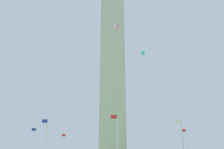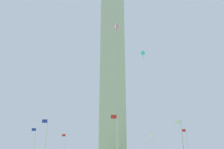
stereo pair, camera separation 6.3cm
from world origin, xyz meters
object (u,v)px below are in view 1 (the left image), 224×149
Objects in this scene: flagpole_n at (34,146)px; flagpole_se at (183,143)px; obelisk_monument at (112,55)px; flagpole_nw at (65,149)px; kite_pink_box at (117,27)px; kite_cyan_delta at (143,53)px; flagpole_sw at (154,149)px; flagpole_ne at (46,142)px; flagpole_s at (187,147)px; flagpole_e at (117,140)px.

flagpole_n is 1.00× the size of flagpole_se.
flagpole_se is (-12.66, 12.71, -23.58)m from obelisk_monument.
flagpole_nw is 5.13× the size of kite_pink_box.
kite_cyan_delta is (-5.81, -5.97, -2.49)m from kite_pink_box.
flagpole_nw is (25.43, -0.00, 0.00)m from flagpole_sw.
flagpole_s is (-30.69, -12.71, 0.00)m from flagpole_ne.
flagpole_s is at bearing -135.00° from flagpole_e.
obelisk_monument reaches higher than flagpole_e.
flagpole_sw is at bearing -90.00° from flagpole_se.
flagpole_n is 5.13× the size of kite_pink_box.
flagpole_s is (-17.98, -17.98, 0.00)m from flagpole_e.
flagpole_ne and flagpole_nw have the same top height.
flagpole_e is at bearing 22.50° from flagpole_se.
flagpole_se is 25.43m from flagpole_sw.
flagpole_sw is at bearing -157.50° from flagpole_n.
kite_pink_box reaches higher than flagpole_ne.
flagpole_s and flagpole_sw have the same top height.
obelisk_monument is 6.10× the size of flagpole_n.
flagpole_ne is at bearing 45.00° from flagpole_sw.
flagpole_e is 33.22m from flagpole_sw.
flagpole_ne is 25.43m from flagpole_nw.
flagpole_ne is 1.00× the size of flagpole_s.
kite_pink_box is (-17.91, 20.32, 20.00)m from flagpole_n.
flagpole_se is at bearing -149.25° from kite_pink_box.
kite_cyan_delta reaches higher than flagpole_ne.
flagpole_se is at bearing 157.50° from flagpole_n.
flagpole_ne is 5.16× the size of kite_cyan_delta.
flagpole_s is (-35.96, 0.00, 0.00)m from flagpole_n.
flagpole_n is at bearing -48.61° from kite_pink_box.
obelisk_monument is at bearing -135.12° from flagpole_ne.
flagpole_ne and flagpole_se have the same top height.
flagpole_s is 25.74m from kite_cyan_delta.
kite_cyan_delta is (12.24, 14.36, 17.51)m from flagpole_s.
flagpole_nw is (30.69, -12.71, 0.00)m from flagpole_s.
flagpole_s is at bearing -130.45° from kite_cyan_delta.
flagpole_s and flagpole_nw have the same top height.
flagpole_sw is at bearing -134.88° from obelisk_monument.
flagpole_n is 25.43m from flagpole_e.
flagpole_se is (-25.43, 0.00, 0.00)m from flagpole_ne.
flagpole_e is 5.13× the size of kite_pink_box.
obelisk_monument reaches higher than kite_pink_box.
flagpole_s is 5.16× the size of kite_cyan_delta.
flagpole_n is 35.96m from flagpole_s.
obelisk_monument is 29.67m from flagpole_ne.
flagpole_e is 1.00× the size of flagpole_s.
flagpole_e is (-12.71, 5.27, 0.00)m from flagpole_ne.
flagpole_e is 33.22m from flagpole_nw.
flagpole_e is (0.05, 17.98, -23.58)m from obelisk_monument.
kite_pink_box is at bearing 48.38° from flagpole_s.
flagpole_n is 1.00× the size of flagpole_s.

